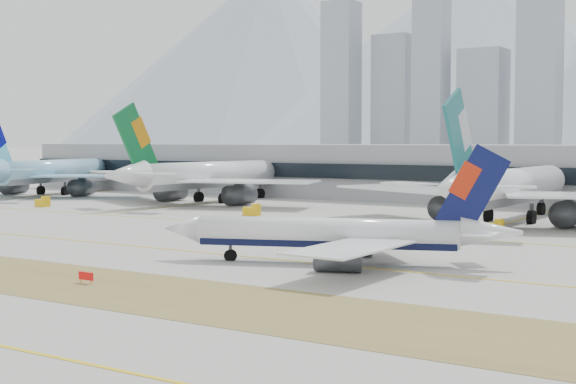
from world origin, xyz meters
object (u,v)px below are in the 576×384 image
Objects in this scene: taxiing_airliner at (340,235)px; widebody_cathay at (508,189)px; widebody_korean at (50,173)px; terminal at (449,172)px; widebody_eva at (208,177)px.

widebody_cathay is (2.90, 63.30, 2.89)m from taxiing_airliner.
taxiing_airliner is 0.67× the size of widebody_korean.
terminal is (-30.31, 118.62, 3.67)m from taxiing_airliner.
widebody_cathay reaches higher than taxiing_airliner.
taxiing_airliner is 107.15m from widebody_eva.
widebody_cathay is at bearing -92.27° from widebody_eva.
widebody_korean is at bearing -156.06° from terminal.
widebody_cathay is at bearing -113.39° from taxiing_airliner.
widebody_eva is (-78.53, 72.84, 2.91)m from taxiing_airliner.
widebody_korean is at bearing 95.74° from widebody_eva.
widebody_korean is 0.24× the size of terminal.
taxiing_airliner is 0.64× the size of widebody_eva.
terminal is at bearing -96.43° from taxiing_airliner.
widebody_cathay is 0.25× the size of terminal.
terminal is at bearing -79.50° from widebody_korean.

